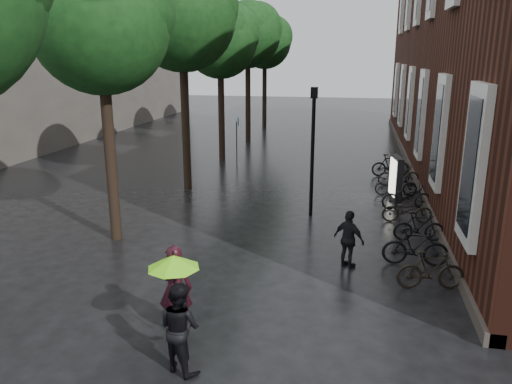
% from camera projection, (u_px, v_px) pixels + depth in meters
% --- Properties ---
extents(bg_building, '(16.00, 30.00, 14.00)m').
position_uv_depth(bg_building, '(16.00, 31.00, 36.44)').
color(bg_building, '#47423D').
rests_on(bg_building, ground).
extents(street_trees, '(4.33, 34.03, 8.91)m').
position_uv_depth(street_trees, '(202.00, 31.00, 21.77)').
color(street_trees, black).
rests_on(street_trees, ground).
extents(person_burgundy, '(0.75, 0.57, 1.84)m').
position_uv_depth(person_burgundy, '(175.00, 289.00, 9.80)').
color(person_burgundy, black).
rests_on(person_burgundy, ground).
extents(person_black, '(1.00, 0.92, 1.65)m').
position_uv_depth(person_black, '(180.00, 327.00, 8.61)').
color(person_black, black).
rests_on(person_black, ground).
extents(lime_umbrella, '(0.98, 0.98, 1.45)m').
position_uv_depth(lime_umbrella, '(173.00, 262.00, 9.07)').
color(lime_umbrella, black).
rests_on(lime_umbrella, ground).
extents(pedestrian_walking, '(0.96, 0.81, 1.54)m').
position_uv_depth(pedestrian_walking, '(349.00, 239.00, 12.85)').
color(pedestrian_walking, black).
rests_on(pedestrian_walking, ground).
extents(parked_bicycles, '(2.10, 12.25, 1.02)m').
position_uv_depth(parked_bicycles, '(405.00, 200.00, 17.44)').
color(parked_bicycles, black).
rests_on(parked_bicycles, ground).
extents(ad_lightbox, '(0.26, 1.11, 1.68)m').
position_uv_depth(ad_lightbox, '(396.00, 178.00, 18.87)').
color(ad_lightbox, black).
rests_on(ad_lightbox, ground).
extents(lamp_post, '(0.22, 0.22, 4.36)m').
position_uv_depth(lamp_post, '(313.00, 140.00, 16.53)').
color(lamp_post, black).
rests_on(lamp_post, ground).
extents(cycle_sign, '(0.13, 0.44, 2.40)m').
position_uv_depth(cycle_sign, '(237.00, 134.00, 24.69)').
color(cycle_sign, '#262628').
rests_on(cycle_sign, ground).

